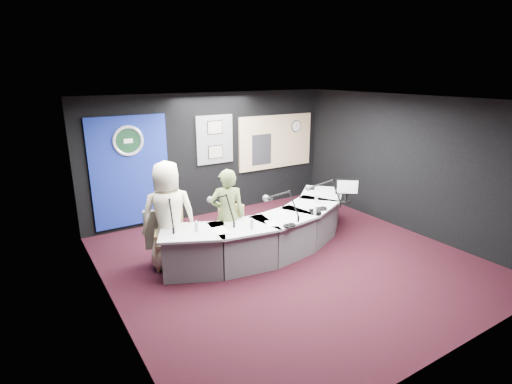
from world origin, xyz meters
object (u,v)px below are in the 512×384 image
person_man (169,215)px  person_woman (228,215)px  broadcast_desk (270,231)px  armchair_right (228,232)px  armchair_left (170,238)px

person_man → person_woman: 1.02m
broadcast_desk → armchair_right: (-0.83, 0.10, 0.13)m
person_woman → armchair_left: bearing=9.7°
armchair_right → person_woman: person_woman is taller
person_man → armchair_right: bearing=177.7°
armchair_left → person_woman: size_ratio=0.63×
broadcast_desk → armchair_left: 1.85m
armchair_left → person_woman: 1.06m
broadcast_desk → person_woman: (-0.83, 0.10, 0.45)m
armchair_left → armchair_right: (0.98, -0.26, -0.02)m
broadcast_desk → armchair_right: size_ratio=4.46×
broadcast_desk → person_woman: bearing=173.1°
person_man → person_woman: (0.98, -0.26, -0.10)m
armchair_right → person_man: size_ratio=0.54×
armchair_left → person_man: person_man is taller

